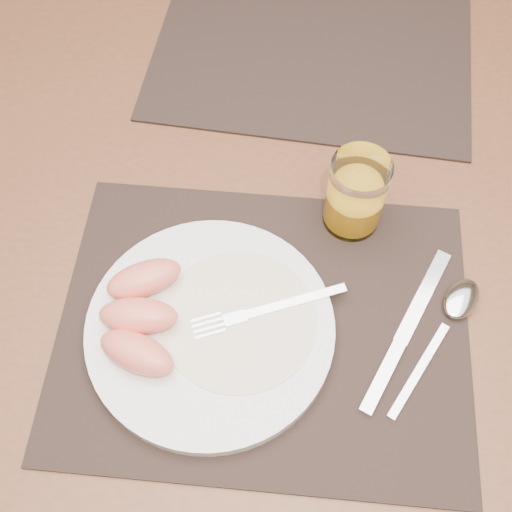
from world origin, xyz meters
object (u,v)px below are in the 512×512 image
object	(u,v)px
fork	(256,312)
knife	(400,342)
placemat_near	(264,325)
placemat_far	(313,48)
table	(279,205)
plate	(210,328)
spoon	(455,309)
juice_glass	(355,197)

from	to	relation	value
fork	knife	world-z (taller)	fork
placemat_near	placemat_far	xyz separation A→B (m)	(0.03, 0.44, 0.00)
table	knife	distance (m)	0.29
fork	knife	bearing A→B (deg)	-4.60
plate	spoon	distance (m)	0.27
placemat_far	fork	xyz separation A→B (m)	(-0.04, -0.43, 0.02)
plate	juice_glass	size ratio (longest dim) A/B	2.62
table	knife	xyz separation A→B (m)	(0.15, -0.23, 0.09)
fork	juice_glass	xyz separation A→B (m)	(0.10, 0.14, 0.03)
table	juice_glass	world-z (taller)	juice_glass
juice_glass	placemat_far	bearing A→B (deg)	101.88
fork	table	bearing A→B (deg)	87.14
table	knife	size ratio (longest dim) A/B	6.78
table	placemat_far	size ratio (longest dim) A/B	3.11
knife	spoon	xyz separation A→B (m)	(0.06, 0.04, 0.00)
placemat_far	knife	distance (m)	0.46
knife	spoon	size ratio (longest dim) A/B	1.16
placemat_near	knife	world-z (taller)	knife
placemat_near	juice_glass	bearing A→B (deg)	58.46
plate	placemat_near	bearing A→B (deg)	13.46
placemat_far	spoon	size ratio (longest dim) A/B	2.53
placemat_near	juice_glass	size ratio (longest dim) A/B	4.37
knife	juice_glass	size ratio (longest dim) A/B	2.01
plate	fork	world-z (taller)	fork
fork	spoon	bearing A→B (deg)	8.17
knife	table	bearing A→B (deg)	122.95
table	plate	xyz separation A→B (m)	(-0.06, -0.23, 0.10)
placemat_far	plate	size ratio (longest dim) A/B	1.67
spoon	knife	bearing A→B (deg)	-144.10
knife	juice_glass	world-z (taller)	juice_glass
placemat_far	juice_glass	world-z (taller)	juice_glass
placemat_far	fork	size ratio (longest dim) A/B	2.69
placemat_far	juice_glass	distance (m)	0.30
table	fork	bearing A→B (deg)	-92.86
knife	plate	bearing A→B (deg)	-178.21
placemat_far	juice_glass	bearing A→B (deg)	-78.12
fork	placemat_far	bearing A→B (deg)	84.81
plate	fork	bearing A→B (deg)	21.64
plate	spoon	world-z (taller)	plate
placemat_far	plate	distance (m)	0.46
placemat_near	fork	xyz separation A→B (m)	(-0.01, 0.01, 0.02)
table	placemat_far	world-z (taller)	placemat_far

